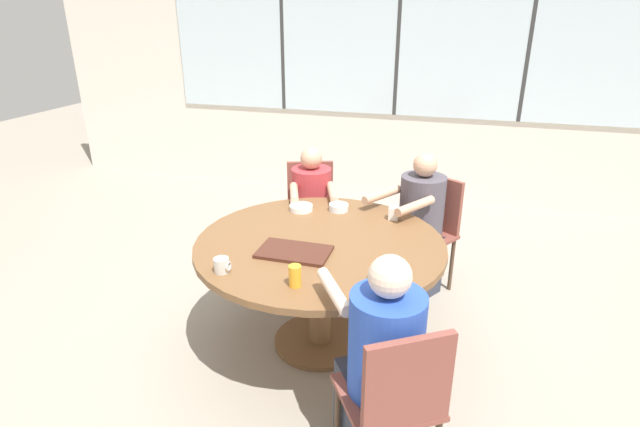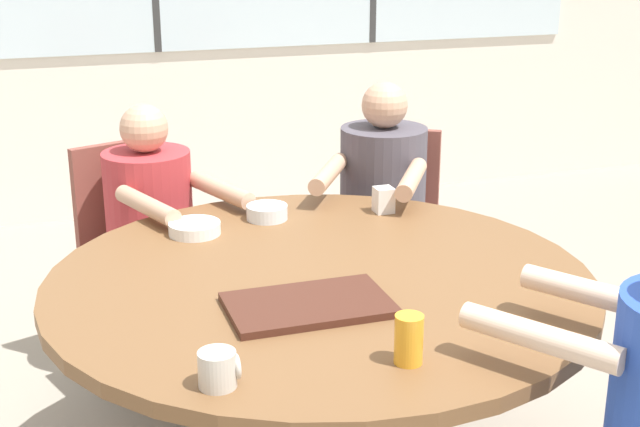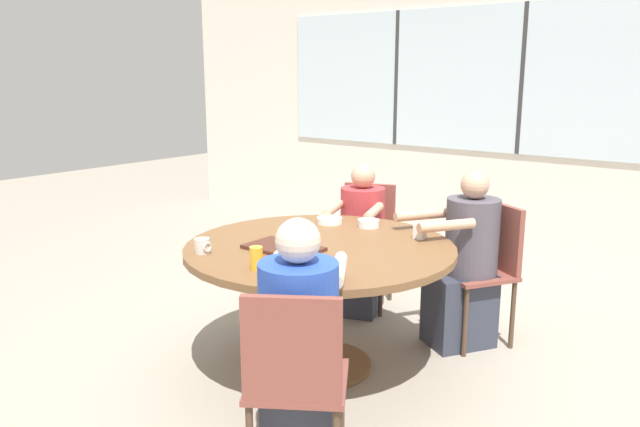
{
  "view_description": "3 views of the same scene",
  "coord_description": "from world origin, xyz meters",
  "views": [
    {
      "loc": [
        0.77,
        -2.62,
        2.04
      ],
      "look_at": [
        0.0,
        0.0,
        0.92
      ],
      "focal_mm": 28.0,
      "sensor_mm": 36.0,
      "label": 1
    },
    {
      "loc": [
        -0.71,
        -2.16,
        1.68
      ],
      "look_at": [
        0.0,
        0.0,
        0.92
      ],
      "focal_mm": 50.0,
      "sensor_mm": 36.0,
      "label": 2
    },
    {
      "loc": [
        2.06,
        -2.66,
        1.68
      ],
      "look_at": [
        0.0,
        0.0,
        0.92
      ],
      "focal_mm": 35.0,
      "sensor_mm": 36.0,
      "label": 3
    }
  ],
  "objects": [
    {
      "name": "dining_table",
      "position": [
        0.0,
        0.0,
        0.61
      ],
      "size": [
        1.52,
        1.52,
        0.74
      ],
      "color": "brown",
      "rests_on": "ground_plane"
    },
    {
      "name": "chair_for_woman_green_shirt",
      "position": [
        0.6,
        0.96,
        0.53
      ],
      "size": [
        0.55,
        0.55,
        0.88
      ],
      "rotation": [
        0.0,
        0.0,
        -3.7
      ],
      "color": "brown",
      "rests_on": "ground_plane"
    },
    {
      "name": "chair_for_man_teal_shirt",
      "position": [
        -0.39,
        1.06,
        0.53
      ],
      "size": [
        0.51,
        0.51,
        0.88
      ],
      "rotation": [
        0.0,
        0.0,
        -2.79
      ],
      "color": "brown",
      "rests_on": "ground_plane"
    },
    {
      "name": "person_woman_green_shirt",
      "position": [
        0.51,
        0.81,
        0.49
      ],
      "size": [
        0.59,
        0.67,
        1.11
      ],
      "rotation": [
        0.0,
        0.0,
        -3.7
      ],
      "color": "#333847",
      "rests_on": "ground_plane"
    },
    {
      "name": "person_man_teal_shirt",
      "position": [
        -0.33,
        0.9,
        0.47
      ],
      "size": [
        0.49,
        0.64,
        1.06
      ],
      "rotation": [
        0.0,
        0.0,
        -2.79
      ],
      "color": "#333847",
      "rests_on": "ground_plane"
    },
    {
      "name": "food_tray_dark",
      "position": [
        -0.1,
        -0.2,
        0.75
      ],
      "size": [
        0.41,
        0.25,
        0.02
      ],
      "color": "#472319",
      "rests_on": "dining_table"
    },
    {
      "name": "coffee_mug",
      "position": [
        -0.39,
        -0.52,
        0.78
      ],
      "size": [
        0.09,
        0.08,
        0.08
      ],
      "color": "beige",
      "rests_on": "dining_table"
    },
    {
      "name": "juice_glass",
      "position": [
        0.03,
        -0.54,
        0.8
      ],
      "size": [
        0.06,
        0.06,
        0.11
      ],
      "color": "gold",
      "rests_on": "dining_table"
    },
    {
      "name": "milk_carton_small",
      "position": [
        0.38,
        0.46,
        0.78
      ],
      "size": [
        0.06,
        0.06,
        0.09
      ],
      "color": "silver",
      "rests_on": "dining_table"
    },
    {
      "name": "bowl_white_shallow",
      "position": [
        -0.27,
        0.44,
        0.76
      ],
      "size": [
        0.16,
        0.16,
        0.04
      ],
      "color": "white",
      "rests_on": "dining_table"
    },
    {
      "name": "bowl_cereal",
      "position": [
        -0.01,
        0.51,
        0.76
      ],
      "size": [
        0.13,
        0.13,
        0.05
      ],
      "color": "silver",
      "rests_on": "dining_table"
    }
  ]
}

